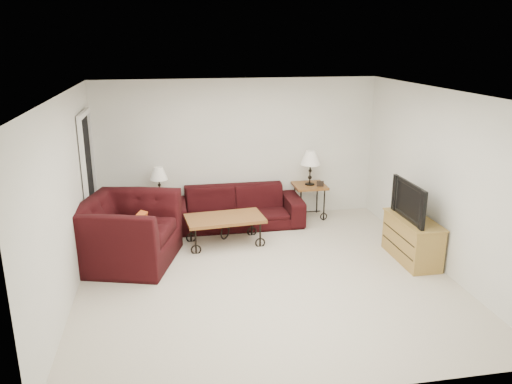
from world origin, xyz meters
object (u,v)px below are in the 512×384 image
sofa (236,207)px  lamp_left (159,182)px  lamp_right (310,168)px  television (415,201)px  coffee_table (225,231)px  side_table_right (309,201)px  side_table_left (161,212)px  armchair (127,232)px  tv_stand (412,239)px  backpack (293,214)px

sofa → lamp_left: 1.39m
lamp_right → television: (0.95, -2.07, -0.01)m
coffee_table → side_table_right: bearing=30.6°
side_table_left → television: television is taller
lamp_right → coffee_table: (-1.66, -0.99, -0.70)m
side_table_left → coffee_table: side_table_left is taller
coffee_table → television: (2.62, -1.08, 0.69)m
lamp_right → coffee_table: lamp_right is taller
lamp_left → television: size_ratio=0.55×
lamp_left → television: television is taller
armchair → tv_stand: armchair is taller
side_table_left → armchair: size_ratio=0.37×
sofa → side_table_left: sofa is taller
lamp_right → armchair: 3.46m
armchair → backpack: 2.99m
sofa → side_table_right: bearing=7.5°
side_table_right → lamp_left: size_ratio=1.17×
side_table_left → side_table_right: side_table_right is taller
sofa → side_table_left: (-1.30, 0.18, -0.07)m
lamp_right → tv_stand: bearing=-64.8°
armchair → backpack: armchair is taller
tv_stand → television: television is taller
lamp_left → sofa: bearing=-7.9°
tv_stand → sofa: bearing=141.1°
sofa → lamp_left: lamp_left is taller
side_table_left → lamp_left: 0.53m
television → coffee_table: bearing=-112.5°
television → lamp_left: bearing=-119.7°
sofa → backpack: 1.01m
lamp_left → tv_stand: size_ratio=0.50×
coffee_table → armchair: (-1.47, -0.42, 0.24)m
sofa → side_table_left: bearing=172.1°
lamp_left → tv_stand: 4.21m
sofa → television: 3.05m
tv_stand → lamp_left: bearing=150.4°
lamp_left → armchair: size_ratio=0.37×
sofa → backpack: bearing=-6.1°
side_table_left → tv_stand: bearing=-29.6°
sofa → armchair: 2.15m
sofa → tv_stand: sofa is taller
side_table_right → television: bearing=-65.2°
backpack → sofa: bearing=153.3°
side_table_right → television: 2.36m
side_table_right → coffee_table: (-1.66, -0.99, -0.08)m
television → backpack: 2.34m
tv_stand → armchair: bearing=170.8°
side_table_right → backpack: size_ratio=1.63×
lamp_left → backpack: (2.29, -0.29, -0.61)m
sofa → coffee_table: bearing=-110.4°
tv_stand → coffee_table: bearing=157.7°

